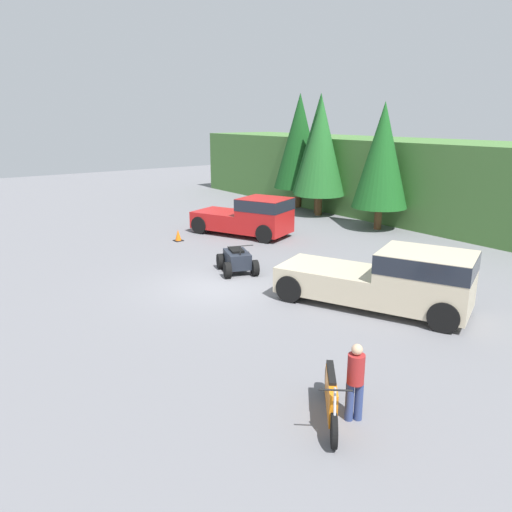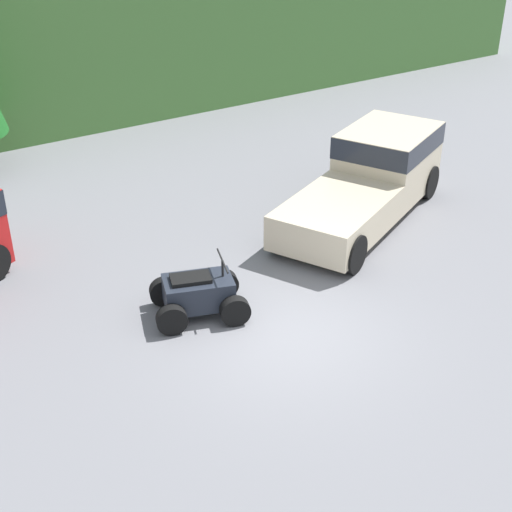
% 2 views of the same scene
% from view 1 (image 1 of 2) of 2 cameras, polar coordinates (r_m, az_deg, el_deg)
% --- Properties ---
extents(ground_plane, '(80.00, 80.00, 0.00)m').
position_cam_1_polar(ground_plane, '(17.70, -4.48, -3.53)').
color(ground_plane, slate).
extents(hillside_backdrop, '(44.00, 6.00, 4.51)m').
position_cam_1_polar(hillside_backdrop, '(28.74, 23.92, 7.22)').
color(hillside_backdrop, '#477538').
rests_on(hillside_backdrop, ground_plane).
extents(tree_left, '(3.20, 3.20, 7.26)m').
position_cam_1_polar(tree_left, '(32.99, 4.98, 12.92)').
color(tree_left, brown).
rests_on(tree_left, ground_plane).
extents(tree_mid_left, '(3.16, 3.16, 7.17)m').
position_cam_1_polar(tree_mid_left, '(30.95, 7.28, 12.58)').
color(tree_mid_left, brown).
rests_on(tree_mid_left, ground_plane).
extents(tree_mid_right, '(3.03, 3.03, 6.89)m').
position_cam_1_polar(tree_mid_right, '(30.32, 7.39, 12.20)').
color(tree_mid_right, brown).
rests_on(tree_mid_right, ground_plane).
extents(tree_right, '(2.89, 2.89, 6.57)m').
position_cam_1_polar(tree_right, '(26.96, 14.22, 11.05)').
color(tree_right, brown).
rests_on(tree_right, ground_plane).
extents(pickup_truck_red, '(5.43, 3.85, 1.97)m').
position_cam_1_polar(pickup_truck_red, '(24.99, -0.61, 4.64)').
color(pickup_truck_red, red).
rests_on(pickup_truck_red, ground_plane).
extents(pickup_truck_second, '(6.24, 4.29, 1.97)m').
position_cam_1_polar(pickup_truck_second, '(15.84, 15.41, -2.43)').
color(pickup_truck_second, beige).
rests_on(pickup_truck_second, ground_plane).
extents(dirt_bike, '(1.88, 1.63, 1.14)m').
position_cam_1_polar(dirt_bike, '(10.30, 8.58, -15.68)').
color(dirt_bike, black).
rests_on(dirt_bike, ground_plane).
extents(quad_atv, '(2.17, 1.83, 1.18)m').
position_cam_1_polar(quad_atv, '(19.20, -2.17, -0.52)').
color(quad_atv, black).
rests_on(quad_atv, ground_plane).
extents(rider_person, '(0.46, 0.46, 1.63)m').
position_cam_1_polar(rider_person, '(10.14, 11.28, -13.66)').
color(rider_person, navy).
rests_on(rider_person, ground_plane).
extents(traffic_cone, '(0.42, 0.42, 0.55)m').
position_cam_1_polar(traffic_cone, '(24.39, -8.89, 2.30)').
color(traffic_cone, black).
rests_on(traffic_cone, ground_plane).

